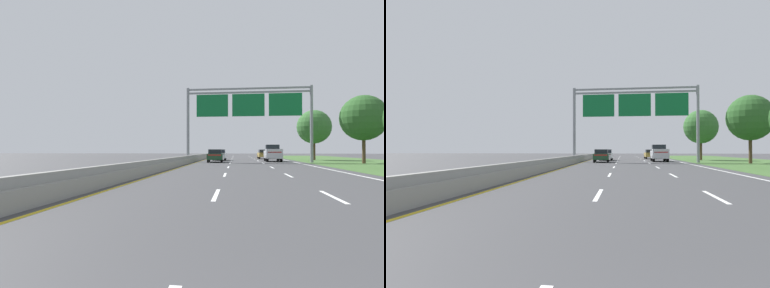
% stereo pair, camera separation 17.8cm
% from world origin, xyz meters
% --- Properties ---
extents(ground_plane, '(220.00, 220.00, 0.00)m').
position_xyz_m(ground_plane, '(0.00, 35.00, 0.00)').
color(ground_plane, '#3D3D3F').
extents(lane_striping, '(11.96, 106.00, 0.01)m').
position_xyz_m(lane_striping, '(0.00, 34.54, 0.00)').
color(lane_striping, white).
rests_on(lane_striping, ground).
extents(median_barrier_concrete, '(0.60, 110.00, 0.85)m').
position_xyz_m(median_barrier_concrete, '(-6.60, 35.00, 0.35)').
color(median_barrier_concrete, gray).
rests_on(median_barrier_concrete, ground).
extents(overhead_sign_gantry, '(15.06, 0.42, 9.14)m').
position_xyz_m(overhead_sign_gantry, '(0.30, 39.96, 6.50)').
color(overhead_sign_gantry, gray).
rests_on(overhead_sign_gantry, ground).
extents(pickup_truck_silver, '(2.10, 5.44, 2.20)m').
position_xyz_m(pickup_truck_silver, '(3.59, 44.05, 1.07)').
color(pickup_truck_silver, '#B2B5BA').
rests_on(pickup_truck_silver, ground).
extents(car_darkgreen_left_lane_sedan, '(1.93, 4.45, 1.57)m').
position_xyz_m(car_darkgreen_left_lane_sedan, '(-3.72, 40.33, 0.82)').
color(car_darkgreen_left_lane_sedan, '#193D23').
rests_on(car_darkgreen_left_lane_sedan, ground).
extents(car_gold_right_lane_sedan, '(1.90, 4.43, 1.57)m').
position_xyz_m(car_gold_right_lane_sedan, '(3.49, 57.41, 0.82)').
color(car_gold_right_lane_sedan, '#A38438').
rests_on(car_gold_right_lane_sedan, ground).
extents(car_white_left_lane_sedan, '(1.82, 4.40, 1.57)m').
position_xyz_m(car_white_left_lane_sedan, '(-3.53, 47.89, 0.82)').
color(car_white_left_lane_sedan, silver).
rests_on(car_white_left_lane_sedan, ground).
extents(roadside_tree_far, '(5.03, 5.03, 7.57)m').
position_xyz_m(roadside_tree_far, '(12.82, 38.33, 5.04)').
color(roadside_tree_far, '#4C3823').
rests_on(roadside_tree_far, ground).
extents(roadside_tree_distant, '(4.92, 4.92, 7.36)m').
position_xyz_m(roadside_tree_distant, '(10.16, 50.02, 4.89)').
color(roadside_tree_distant, '#4C3823').
rests_on(roadside_tree_distant, ground).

